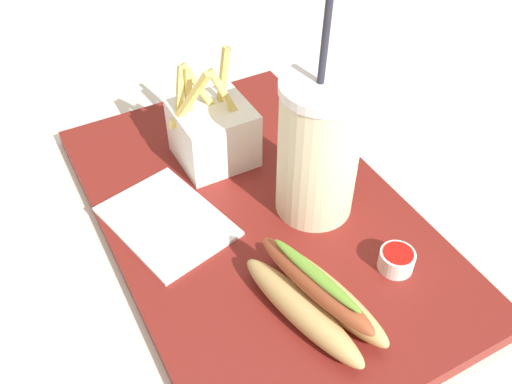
% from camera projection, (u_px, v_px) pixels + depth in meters
% --- Properties ---
extents(ground_plane, '(2.40, 2.40, 0.02)m').
position_uv_depth(ground_plane, '(256.00, 230.00, 0.64)').
color(ground_plane, silver).
extents(food_tray, '(0.49, 0.31, 0.02)m').
position_uv_depth(food_tray, '(256.00, 218.00, 0.63)').
color(food_tray, maroon).
rests_on(food_tray, ground_plane).
extents(soda_cup, '(0.09, 0.09, 0.25)m').
position_uv_depth(soda_cup, '(318.00, 149.00, 0.57)').
color(soda_cup, beige).
rests_on(soda_cup, food_tray).
extents(fries_basket, '(0.08, 0.09, 0.14)m').
position_uv_depth(fries_basket, '(210.00, 133.00, 0.66)').
color(fries_basket, white).
rests_on(fries_basket, food_tray).
extents(hot_dog_1, '(0.16, 0.09, 0.06)m').
position_uv_depth(hot_dog_1, '(313.00, 297.00, 0.51)').
color(hot_dog_1, tan).
rests_on(hot_dog_1, food_tray).
extents(ketchup_cup_1, '(0.04, 0.04, 0.02)m').
position_uv_depth(ketchup_cup_1, '(397.00, 259.00, 0.55)').
color(ketchup_cup_1, white).
rests_on(ketchup_cup_1, food_tray).
extents(napkin_stack, '(0.16, 0.13, 0.00)m').
position_uv_depth(napkin_stack, '(167.00, 221.00, 0.61)').
color(napkin_stack, white).
rests_on(napkin_stack, food_tray).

